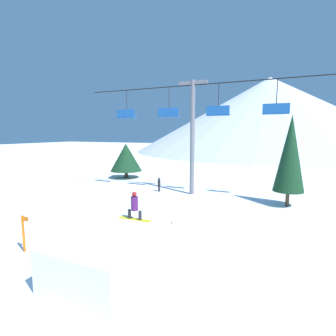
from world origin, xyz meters
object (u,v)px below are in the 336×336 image
(snow_ramp, at_px, (112,253))
(snowboarder, at_px, (135,206))
(pine_tree_near, at_px, (290,154))
(distant_skier, at_px, (159,184))
(trail_marker, at_px, (24,233))

(snow_ramp, xyz_separation_m, snowboarder, (-0.06, 1.76, 1.30))
(snowboarder, bearing_deg, pine_tree_near, 60.04)
(pine_tree_near, xyz_separation_m, distant_skier, (-10.25, 0.54, -3.03))
(trail_marker, bearing_deg, snowboarder, 23.23)
(snow_ramp, relative_size, pine_tree_near, 0.67)
(snow_ramp, relative_size, trail_marker, 2.63)
(snow_ramp, distance_m, pine_tree_near, 13.97)
(pine_tree_near, height_order, distant_skier, pine_tree_near)
(snow_ramp, bearing_deg, pine_tree_near, 63.96)
(snow_ramp, distance_m, distant_skier, 13.50)
(snow_ramp, height_order, pine_tree_near, pine_tree_near)
(trail_marker, bearing_deg, pine_tree_near, 49.84)
(snowboarder, height_order, distant_skier, snowboarder)
(pine_tree_near, relative_size, distant_skier, 5.17)
(snow_ramp, relative_size, snowboarder, 2.85)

